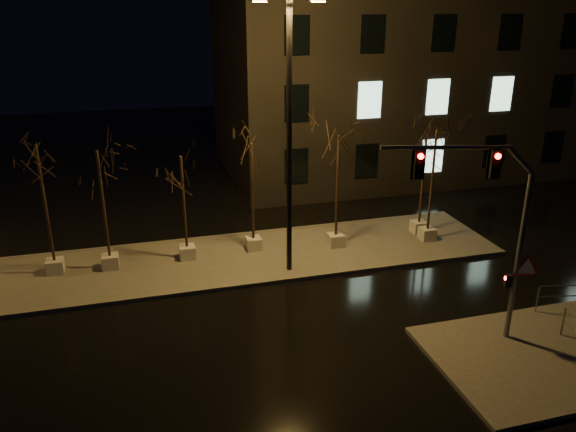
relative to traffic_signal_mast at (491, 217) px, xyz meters
name	(u,v)px	position (x,y,z in m)	size (l,w,h in m)	color
ground	(282,333)	(-5.91, 2.09, -4.31)	(90.00, 90.00, 0.00)	black
median	(246,257)	(-5.91, 8.09, -4.24)	(22.00, 5.00, 0.15)	#494641
sidewalk_corner	(545,355)	(1.59, -1.41, -4.24)	(7.00, 5.00, 0.15)	#494641
building	(421,50)	(8.09, 20.09, 3.19)	(25.00, 12.00, 15.00)	black
tree_0	(40,175)	(-13.56, 8.58, -0.09)	(1.80, 1.80, 5.36)	#A4A299
tree_1	(100,178)	(-11.44, 8.44, -0.33)	(1.80, 1.80, 5.05)	#A4A299
tree_2	(182,180)	(-8.32, 8.53, -0.70)	(1.80, 1.80, 4.56)	#A4A299
tree_3	(252,168)	(-5.43, 8.67, -0.47)	(1.80, 1.80, 4.86)	#A4A299
tree_4	(338,161)	(-1.84, 8.07, -0.28)	(1.80, 1.80, 5.11)	#A4A299
tree_5	(424,160)	(2.45, 8.49, -0.64)	(1.80, 1.80, 4.63)	#A4A299
tree_6	(434,155)	(2.43, 7.64, -0.20)	(1.80, 1.80, 5.22)	#A4A299
traffic_signal_mast	(491,217)	(0.00, 0.00, 0.00)	(5.02, 1.47, 6.33)	slate
streetlight_main	(289,122)	(-4.46, 6.36, 1.85)	(2.60, 0.40, 10.41)	black
guard_rail_a	(570,294)	(4.09, 0.59, -3.50)	(2.29, 0.54, 1.01)	slate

